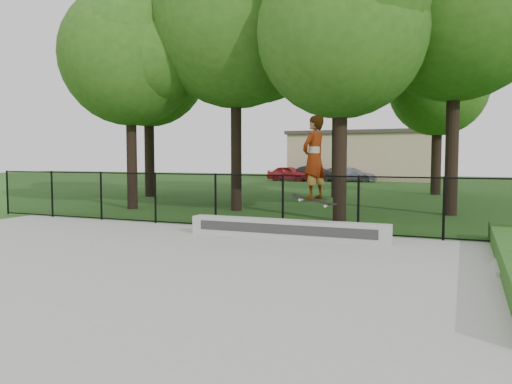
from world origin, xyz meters
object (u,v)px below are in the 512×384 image
grind_ledge (286,229)px  car_c (352,175)px  skater_airborne (314,159)px  car_b (315,173)px  car_a (289,174)px

grind_ledge → car_c: 29.96m
grind_ledge → skater_airborne: (0.72, -0.16, 1.69)m
car_b → car_c: 3.09m
car_a → car_b: car_b is taller
grind_ledge → car_c: (-4.61, 29.60, 0.29)m
car_b → car_a: bearing=113.1°
car_a → skater_airborne: size_ratio=1.77×
car_b → car_c: bearing=-82.8°
grind_ledge → car_a: (-9.73, 28.61, 0.34)m
car_a → car_c: (5.11, 0.98, -0.05)m
grind_ledge → car_c: car_c is taller
car_c → skater_airborne: (5.34, -29.76, 1.40)m
grind_ledge → skater_airborne: 1.84m
car_a → skater_airborne: (10.45, -28.77, 1.34)m
car_b → skater_airborne: skater_airborne is taller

